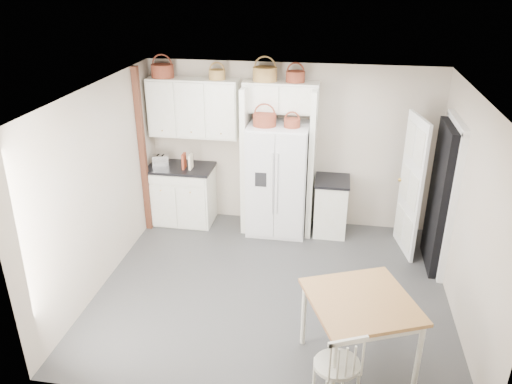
# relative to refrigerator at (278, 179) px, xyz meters

# --- Properties ---
(floor) EXTENTS (4.50, 4.50, 0.00)m
(floor) POSITION_rel_refrigerator_xyz_m (0.15, -1.64, -0.88)
(floor) COLOR #3D3D3D
(floor) RESTS_ON ground
(ceiling) EXTENTS (4.50, 4.50, 0.00)m
(ceiling) POSITION_rel_refrigerator_xyz_m (0.15, -1.64, 1.72)
(ceiling) COLOR white
(ceiling) RESTS_ON wall_back
(wall_back) EXTENTS (4.50, 0.00, 4.50)m
(wall_back) POSITION_rel_refrigerator_xyz_m (0.15, 0.36, 0.42)
(wall_back) COLOR tan
(wall_back) RESTS_ON floor
(wall_left) EXTENTS (0.00, 4.00, 4.00)m
(wall_left) POSITION_rel_refrigerator_xyz_m (-2.10, -1.64, 0.42)
(wall_left) COLOR tan
(wall_left) RESTS_ON floor
(wall_right) EXTENTS (0.00, 4.00, 4.00)m
(wall_right) POSITION_rel_refrigerator_xyz_m (2.40, -1.64, 0.42)
(wall_right) COLOR tan
(wall_right) RESTS_ON floor
(refrigerator) EXTENTS (0.91, 0.73, 1.75)m
(refrigerator) POSITION_rel_refrigerator_xyz_m (0.00, 0.00, 0.00)
(refrigerator) COLOR silver
(refrigerator) RESTS_ON floor
(base_cab_left) EXTENTS (1.00, 0.63, 0.93)m
(base_cab_left) POSITION_rel_refrigerator_xyz_m (-1.58, 0.06, -0.41)
(base_cab_left) COLOR silver
(base_cab_left) RESTS_ON floor
(base_cab_right) EXTENTS (0.49, 0.59, 0.87)m
(base_cab_right) POSITION_rel_refrigerator_xyz_m (0.84, 0.06, -0.44)
(base_cab_right) COLOR silver
(base_cab_right) RESTS_ON floor
(dining_table) EXTENTS (1.32, 1.32, 0.84)m
(dining_table) POSITION_rel_refrigerator_xyz_m (1.21, -2.86, -0.46)
(dining_table) COLOR #9B5A34
(dining_table) RESTS_ON floor
(windsor_chair) EXTENTS (0.58, 0.55, 0.92)m
(windsor_chair) POSITION_rel_refrigerator_xyz_m (1.00, -3.39, -0.42)
(windsor_chair) COLOR silver
(windsor_chair) RESTS_ON floor
(counter_left) EXTENTS (1.04, 0.67, 0.04)m
(counter_left) POSITION_rel_refrigerator_xyz_m (-1.58, 0.06, 0.07)
(counter_left) COLOR black
(counter_left) RESTS_ON base_cab_left
(counter_right) EXTENTS (0.53, 0.63, 0.04)m
(counter_right) POSITION_rel_refrigerator_xyz_m (0.84, 0.06, 0.01)
(counter_right) COLOR black
(counter_right) RESTS_ON base_cab_right
(toaster) EXTENTS (0.28, 0.21, 0.18)m
(toaster) POSITION_rel_refrigerator_xyz_m (-1.89, 0.03, 0.18)
(toaster) COLOR silver
(toaster) RESTS_ON counter_left
(cookbook_red) EXTENTS (0.04, 0.16, 0.25)m
(cookbook_red) POSITION_rel_refrigerator_xyz_m (-1.49, -0.02, 0.22)
(cookbook_red) COLOR #933720
(cookbook_red) RESTS_ON counter_left
(cookbook_cream) EXTENTS (0.04, 0.16, 0.24)m
(cookbook_cream) POSITION_rel_refrigerator_xyz_m (-1.38, -0.02, 0.21)
(cookbook_cream) COLOR beige
(cookbook_cream) RESTS_ON counter_left
(basket_upper_a) EXTENTS (0.34, 0.34, 0.20)m
(basket_upper_a) POSITION_rel_refrigerator_xyz_m (-1.81, 0.19, 1.57)
(basket_upper_a) COLOR #5E2A1F
(basket_upper_a) RESTS_ON upper_cabinet
(basket_upper_c) EXTENTS (0.25, 0.25, 0.14)m
(basket_upper_c) POSITION_rel_refrigerator_xyz_m (-0.96, 0.19, 1.54)
(basket_upper_c) COLOR brown
(basket_upper_c) RESTS_ON upper_cabinet
(basket_bridge_a) EXTENTS (0.36, 0.36, 0.20)m
(basket_bridge_a) POSITION_rel_refrigerator_xyz_m (-0.24, 0.19, 1.57)
(basket_bridge_a) COLOR brown
(basket_bridge_a) RESTS_ON bridge_cabinet
(basket_bridge_b) EXTENTS (0.28, 0.28, 0.16)m
(basket_bridge_b) POSITION_rel_refrigerator_xyz_m (0.21, 0.19, 1.55)
(basket_bridge_b) COLOR #5E2A1F
(basket_bridge_b) RESTS_ON bridge_cabinet
(basket_fridge_a) EXTENTS (0.34, 0.34, 0.18)m
(basket_fridge_a) POSITION_rel_refrigerator_xyz_m (-0.20, -0.10, 0.97)
(basket_fridge_a) COLOR #5E2A1F
(basket_fridge_a) RESTS_ON refrigerator
(basket_fridge_b) EXTENTS (0.24, 0.24, 0.13)m
(basket_fridge_b) POSITION_rel_refrigerator_xyz_m (0.20, -0.10, 0.94)
(basket_fridge_b) COLOR #5E2A1F
(basket_fridge_b) RESTS_ON refrigerator
(upper_cabinet) EXTENTS (1.40, 0.34, 0.90)m
(upper_cabinet) POSITION_rel_refrigerator_xyz_m (-1.35, 0.19, 1.02)
(upper_cabinet) COLOR silver
(upper_cabinet) RESTS_ON wall_back
(bridge_cabinet) EXTENTS (1.12, 0.34, 0.45)m
(bridge_cabinet) POSITION_rel_refrigerator_xyz_m (-0.00, 0.19, 1.25)
(bridge_cabinet) COLOR silver
(bridge_cabinet) RESTS_ON wall_back
(fridge_panel_left) EXTENTS (0.08, 0.60, 2.30)m
(fridge_panel_left) POSITION_rel_refrigerator_xyz_m (-0.51, 0.06, 0.27)
(fridge_panel_left) COLOR silver
(fridge_panel_left) RESTS_ON floor
(fridge_panel_right) EXTENTS (0.08, 0.60, 2.30)m
(fridge_panel_right) POSITION_rel_refrigerator_xyz_m (0.51, 0.06, 0.27)
(fridge_panel_right) COLOR silver
(fridge_panel_right) RESTS_ON floor
(trim_post) EXTENTS (0.09, 0.09, 2.60)m
(trim_post) POSITION_rel_refrigerator_xyz_m (-2.05, -0.29, 0.42)
(trim_post) COLOR #3E1E16
(trim_post) RESTS_ON floor
(doorway_void) EXTENTS (0.18, 0.85, 2.05)m
(doorway_void) POSITION_rel_refrigerator_xyz_m (2.31, -0.64, 0.15)
(doorway_void) COLOR black
(doorway_void) RESTS_ON floor
(door_slab) EXTENTS (0.21, 0.79, 2.05)m
(door_slab) POSITION_rel_refrigerator_xyz_m (1.95, -0.31, 0.15)
(door_slab) COLOR white
(door_slab) RESTS_ON floor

